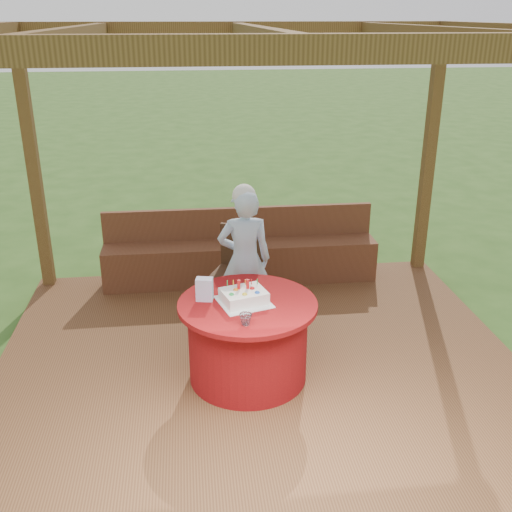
{
  "coord_description": "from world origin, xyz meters",
  "views": [
    {
      "loc": [
        -0.55,
        -4.43,
        2.92
      ],
      "look_at": [
        0.0,
        0.25,
        1.0
      ],
      "focal_mm": 42.0,
      "sensor_mm": 36.0,
      "label": 1
    }
  ],
  "objects_px": {
    "elderly_woman": "(245,258)",
    "drinking_glass": "(246,319)",
    "bench": "(241,258)",
    "table": "(248,339)",
    "birthday_cake": "(244,296)",
    "gift_bag": "(204,289)",
    "chair": "(238,267)"
  },
  "relations": [
    {
      "from": "table",
      "to": "elderly_woman",
      "type": "xyz_separation_m",
      "value": [
        0.06,
        0.88,
        0.36
      ]
    },
    {
      "from": "elderly_woman",
      "to": "drinking_glass",
      "type": "distance_m",
      "value": 1.24
    },
    {
      "from": "gift_bag",
      "to": "drinking_glass",
      "type": "bearing_deg",
      "value": -46.61
    },
    {
      "from": "birthday_cake",
      "to": "elderly_woman",
      "type": "bearing_deg",
      "value": 83.95
    },
    {
      "from": "birthday_cake",
      "to": "gift_bag",
      "type": "bearing_deg",
      "value": 165.35
    },
    {
      "from": "gift_bag",
      "to": "table",
      "type": "bearing_deg",
      "value": -3.09
    },
    {
      "from": "bench",
      "to": "birthday_cake",
      "type": "xyz_separation_m",
      "value": [
        -0.15,
        -1.94,
        0.47
      ]
    },
    {
      "from": "elderly_woman",
      "to": "drinking_glass",
      "type": "height_order",
      "value": "elderly_woman"
    },
    {
      "from": "elderly_woman",
      "to": "bench",
      "type": "bearing_deg",
      "value": 86.82
    },
    {
      "from": "table",
      "to": "birthday_cake",
      "type": "distance_m",
      "value": 0.39
    },
    {
      "from": "elderly_woman",
      "to": "birthday_cake",
      "type": "height_order",
      "value": "elderly_woman"
    },
    {
      "from": "table",
      "to": "gift_bag",
      "type": "distance_m",
      "value": 0.55
    },
    {
      "from": "chair",
      "to": "drinking_glass",
      "type": "xyz_separation_m",
      "value": [
        -0.08,
        -1.51,
        0.23
      ]
    },
    {
      "from": "bench",
      "to": "drinking_glass",
      "type": "distance_m",
      "value": 2.35
    },
    {
      "from": "elderly_woman",
      "to": "gift_bag",
      "type": "height_order",
      "value": "elderly_woman"
    },
    {
      "from": "bench",
      "to": "table",
      "type": "xyz_separation_m",
      "value": [
        -0.12,
        -1.94,
        0.08
      ]
    },
    {
      "from": "bench",
      "to": "table",
      "type": "height_order",
      "value": "bench"
    },
    {
      "from": "table",
      "to": "elderly_woman",
      "type": "bearing_deg",
      "value": 85.86
    },
    {
      "from": "table",
      "to": "drinking_glass",
      "type": "distance_m",
      "value": 0.52
    },
    {
      "from": "bench",
      "to": "gift_bag",
      "type": "height_order",
      "value": "gift_bag"
    },
    {
      "from": "elderly_woman",
      "to": "drinking_glass",
      "type": "relative_size",
      "value": 15.13
    },
    {
      "from": "table",
      "to": "birthday_cake",
      "type": "bearing_deg",
      "value": 171.94
    },
    {
      "from": "table",
      "to": "chair",
      "type": "bearing_deg",
      "value": 88.69
    },
    {
      "from": "bench",
      "to": "elderly_woman",
      "type": "relative_size",
      "value": 2.14
    },
    {
      "from": "birthday_cake",
      "to": "drinking_glass",
      "type": "relative_size",
      "value": 5.09
    },
    {
      "from": "table",
      "to": "chair",
      "type": "height_order",
      "value": "chair"
    },
    {
      "from": "chair",
      "to": "gift_bag",
      "type": "height_order",
      "value": "chair"
    },
    {
      "from": "bench",
      "to": "drinking_glass",
      "type": "xyz_separation_m",
      "value": [
        -0.17,
        -2.3,
        0.46
      ]
    },
    {
      "from": "table",
      "to": "chair",
      "type": "distance_m",
      "value": 1.16
    },
    {
      "from": "birthday_cake",
      "to": "bench",
      "type": "bearing_deg",
      "value": 85.52
    },
    {
      "from": "gift_bag",
      "to": "birthday_cake",
      "type": "bearing_deg",
      "value": -3.65
    },
    {
      "from": "gift_bag",
      "to": "chair",
      "type": "bearing_deg",
      "value": 82.36
    }
  ]
}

